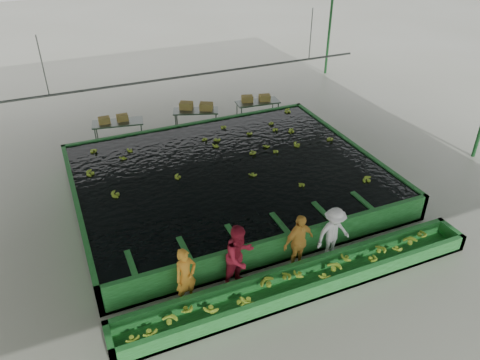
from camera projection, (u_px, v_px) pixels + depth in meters
name	position (u px, v px, depth m)	size (l,w,h in m)	color
ground	(246.00, 214.00, 14.97)	(80.00, 80.00, 0.00)	gray
shed_roof	(248.00, 60.00, 12.34)	(20.00, 22.00, 0.04)	slate
shed_posts	(247.00, 145.00, 13.65)	(20.00, 22.00, 5.00)	#1A5223
flotation_tank	(228.00, 180.00, 15.90)	(10.00, 8.00, 0.90)	#24762E
tank_water	(228.00, 169.00, 15.69)	(9.70, 7.70, 0.00)	black
sorting_trough	(303.00, 282.00, 12.03)	(10.00, 1.00, 0.50)	#24762E
cableway_rail	(192.00, 75.00, 17.29)	(0.08, 0.08, 14.00)	#59605B
rail_hanger_left	(43.00, 66.00, 15.08)	(0.04, 0.04, 2.00)	#59605B
rail_hanger_right	(311.00, 34.00, 18.46)	(0.04, 0.04, 2.00)	#59605B
worker_a	(186.00, 277.00, 11.39)	(0.59, 0.39, 1.62)	orange
worker_b	(240.00, 257.00, 11.80)	(0.92, 0.71, 1.88)	#A81B31
worker_c	(299.00, 242.00, 12.42)	(1.01, 0.42, 1.72)	#F0B342
worker_d	(333.00, 233.00, 12.82)	(1.05, 0.60, 1.62)	white
packing_table_left	(119.00, 132.00, 19.02)	(2.00, 0.80, 0.91)	#59605B
packing_table_mid	(196.00, 120.00, 20.12)	(1.90, 0.76, 0.86)	#59605B
packing_table_right	(257.00, 111.00, 20.94)	(1.91, 0.76, 0.87)	#59605B
box_stack_left	(114.00, 122.00, 18.80)	(1.16, 0.32, 0.25)	olive
box_stack_mid	(196.00, 109.00, 19.98)	(1.41, 0.39, 0.30)	olive
box_stack_right	(256.00, 101.00, 20.75)	(1.27, 0.35, 0.27)	olive
floating_bananas	(220.00, 159.00, 16.32)	(9.09, 6.20, 0.12)	#88AD26
trough_bananas	(304.00, 277.00, 11.95)	(8.44, 0.56, 0.11)	#88AD26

